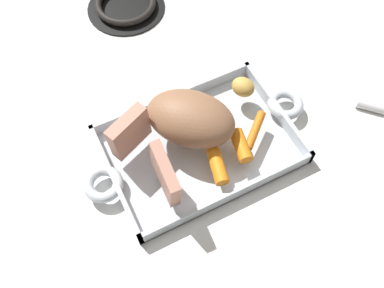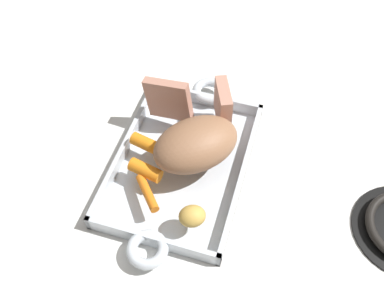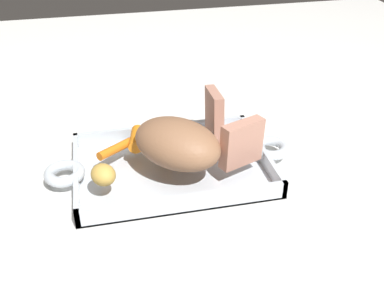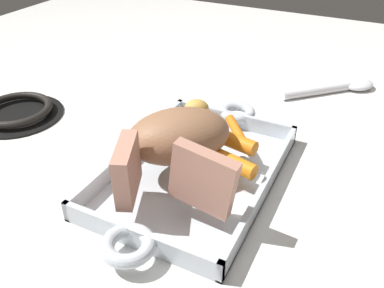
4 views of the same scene
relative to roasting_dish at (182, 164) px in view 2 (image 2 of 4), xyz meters
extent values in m
plane|color=white|center=(0.00, 0.00, -0.01)|extent=(1.88, 1.88, 0.00)
cube|color=silver|center=(0.00, 0.00, -0.01)|extent=(0.32, 0.22, 0.01)
cube|color=silver|center=(0.00, 0.11, 0.01)|extent=(0.32, 0.01, 0.03)
cube|color=silver|center=(0.00, -0.11, 0.01)|extent=(0.32, 0.01, 0.03)
cube|color=silver|center=(0.16, 0.00, 0.01)|extent=(0.01, 0.22, 0.03)
cube|color=silver|center=(-0.16, 0.00, 0.01)|extent=(0.01, 0.22, 0.03)
torus|color=silver|center=(0.17, 0.00, 0.01)|extent=(0.06, 0.06, 0.02)
torus|color=silver|center=(-0.17, 0.00, 0.01)|extent=(0.06, 0.06, 0.02)
ellipsoid|color=#946647|center=(0.01, -0.02, 0.06)|extent=(0.17, 0.18, 0.07)
cube|color=tan|center=(0.08, 0.05, 0.06)|extent=(0.02, 0.09, 0.09)
cube|color=tan|center=(0.10, -0.04, 0.06)|extent=(0.08, 0.05, 0.08)
cylinder|color=orange|center=(0.00, 0.06, 0.03)|extent=(0.04, 0.06, 0.02)
cylinder|color=orange|center=(-0.05, 0.05, 0.03)|extent=(0.03, 0.06, 0.02)
cylinder|color=orange|center=(-0.09, 0.03, 0.03)|extent=(0.06, 0.06, 0.02)
ellipsoid|color=gold|center=(-0.11, -0.05, 0.04)|extent=(0.05, 0.05, 0.03)
camera|label=1|loc=(0.16, 0.30, 0.61)|focal=37.73mm
camera|label=2|loc=(-0.42, -0.15, 0.64)|focal=41.48mm
camera|label=3|loc=(-0.10, -0.62, 0.44)|focal=43.07mm
camera|label=4|loc=(0.42, 0.20, 0.36)|focal=37.26mm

